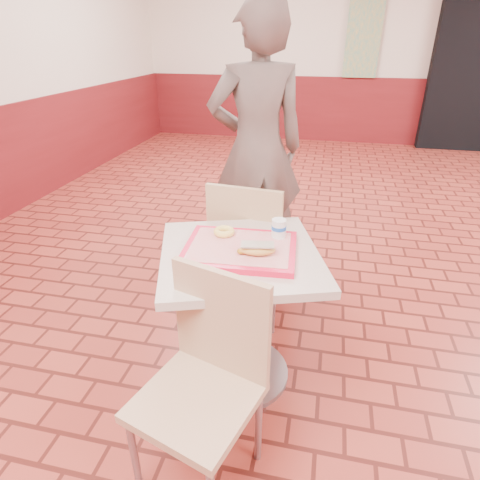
% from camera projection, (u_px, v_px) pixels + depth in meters
% --- Properties ---
extents(promo_poster, '(0.50, 0.03, 1.20)m').
position_uv_depth(promo_poster, '(364.00, 34.00, 5.90)').
color(promo_poster, gray).
rests_on(promo_poster, wainscot_band).
extents(main_table, '(0.69, 0.69, 0.73)m').
position_uv_depth(main_table, '(240.00, 296.00, 1.89)').
color(main_table, '#BCA897').
rests_on(main_table, ground).
extents(chair_main_front, '(0.50, 0.50, 0.87)m').
position_uv_depth(chair_main_front, '(207.00, 373.00, 1.47)').
color(chair_main_front, tan).
rests_on(chair_main_front, ground).
extents(chair_main_back, '(0.46, 0.46, 0.90)m').
position_uv_depth(chair_main_back, '(250.00, 246.00, 2.32)').
color(chair_main_back, tan).
rests_on(chair_main_back, ground).
extents(customer, '(0.78, 0.66, 1.81)m').
position_uv_depth(customer, '(257.00, 149.00, 2.70)').
color(customer, brown).
rests_on(customer, ground).
extents(serving_tray, '(0.49, 0.38, 0.03)m').
position_uv_depth(serving_tray, '(240.00, 249.00, 1.77)').
color(serving_tray, red).
rests_on(serving_tray, main_table).
extents(ring_donut, '(0.10, 0.10, 0.03)m').
position_uv_depth(ring_donut, '(224.00, 232.00, 1.86)').
color(ring_donut, '#F6D359').
rests_on(ring_donut, serving_tray).
extents(long_john_donut, '(0.17, 0.10, 0.05)m').
position_uv_depth(long_john_donut, '(257.00, 249.00, 1.69)').
color(long_john_donut, gold).
rests_on(long_john_donut, serving_tray).
extents(paper_cup, '(0.07, 0.07, 0.08)m').
position_uv_depth(paper_cup, '(279.00, 228.00, 1.83)').
color(paper_cup, silver).
rests_on(paper_cup, serving_tray).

